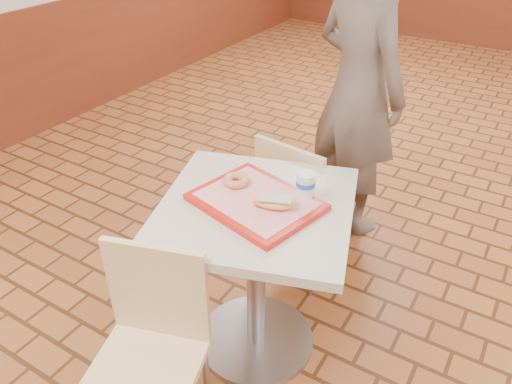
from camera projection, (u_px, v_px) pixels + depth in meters
The scene contains 8 objects.
main_table at pixel (256, 255), 2.11m from camera, with size 0.75×0.75×0.80m.
chair_main_front at pixel (151, 342), 1.81m from camera, with size 0.48×0.48×0.83m.
chair_main_back at pixel (298, 203), 2.56m from camera, with size 0.43×0.43×0.84m.
customer at pixel (358, 90), 2.79m from camera, with size 0.63×0.42×1.74m, color #60544B.
serving_tray at pixel (256, 202), 1.96m from camera, with size 0.47×0.36×0.03m.
ring_donut at pixel (236, 180), 2.04m from camera, with size 0.11×0.11×0.03m, color #C57548.
long_john_donut at pixel (274, 203), 1.89m from camera, with size 0.16×0.12×0.05m.
paper_cup at pixel (306, 184), 1.95m from camera, with size 0.08×0.08×0.10m.
Camera 1 is at (-0.35, -1.97, 1.91)m, focal length 35.00 mm.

